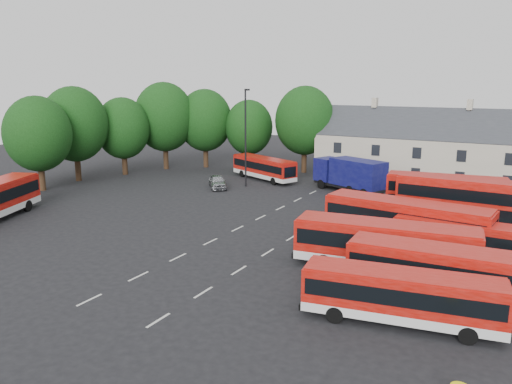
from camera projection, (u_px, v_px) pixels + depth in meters
ground at (225, 235)px, 39.97m from camera, size 140.00×140.00×0.00m
lane_markings at (264, 233)px, 40.48m from camera, size 5.15×33.80×0.01m
treeline at (171, 123)px, 64.93m from camera, size 29.92×32.59×12.01m
terrace_houses at (466, 153)px, 57.95m from camera, size 35.70×7.13×10.06m
bus_row_a at (402, 293)px, 24.93m from camera, size 10.02×3.82×2.77m
bus_row_b at (450, 271)px, 27.37m from camera, size 11.15×3.19×3.12m
bus_row_c at (385, 242)px, 31.95m from camera, size 11.71×4.12×3.24m
bus_row_d at (468, 238)px, 33.82m from camera, size 9.70×2.30×2.74m
bus_row_e at (406, 219)px, 37.01m from camera, size 12.28×3.97×3.41m
bus_dd_south at (467, 203)px, 39.97m from camera, size 10.94×2.80×4.46m
bus_dd_north at (445, 195)px, 43.58m from camera, size 10.13×3.62×4.06m
bus_north at (264, 167)px, 61.91m from camera, size 10.03×6.00×2.81m
box_truck at (350, 173)px, 55.04m from camera, size 8.94×5.75×3.75m
silver_car at (218, 182)px, 57.40m from camera, size 4.22×4.57×1.52m
lamppost at (246, 135)px, 57.21m from camera, size 0.77×0.52×11.22m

